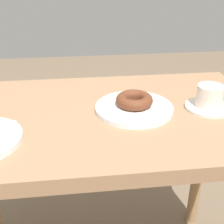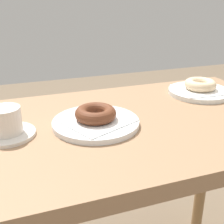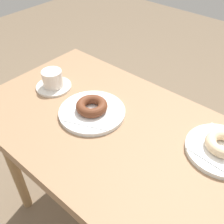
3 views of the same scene
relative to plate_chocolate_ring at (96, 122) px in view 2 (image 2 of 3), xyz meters
name	(u,v)px [view 2 (image 2 of 3)]	position (x,y,z in m)	size (l,w,h in m)	color
table	(131,148)	(-0.11, 0.00, -0.10)	(1.03, 0.60, 0.72)	#987251
plate_chocolate_ring	(96,122)	(0.00, 0.00, 0.00)	(0.24, 0.24, 0.02)	white
napkin_chocolate_ring	(96,119)	(0.00, 0.00, 0.01)	(0.17, 0.17, 0.00)	white
donut_chocolate_ring	(95,113)	(0.00, 0.00, 0.03)	(0.11, 0.11, 0.03)	brown
plate_sugar_ring	(199,92)	(-0.43, -0.13, 0.00)	(0.22, 0.22, 0.02)	white
napkin_sugar_ring	(200,89)	(-0.43, -0.13, 0.01)	(0.16, 0.16, 0.00)	white
donut_sugar_ring	(200,84)	(-0.43, -0.13, 0.03)	(0.11, 0.11, 0.03)	beige
coffee_cup	(6,124)	(0.23, -0.01, 0.03)	(0.14, 0.14, 0.08)	silver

